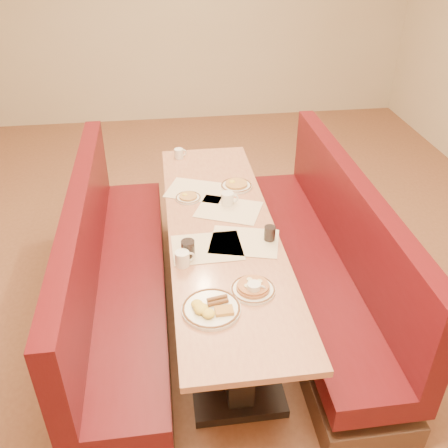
{
  "coord_description": "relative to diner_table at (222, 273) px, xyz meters",
  "views": [
    {
      "loc": [
        -0.35,
        -2.71,
        2.54
      ],
      "look_at": [
        0.0,
        -0.11,
        0.85
      ],
      "focal_mm": 40.0,
      "sensor_mm": 36.0,
      "label": 1
    }
  ],
  "objects": [
    {
      "name": "placemat_far_right",
      "position": [
        0.08,
        0.22,
        0.38
      ],
      "size": [
        0.52,
        0.46,
        0.0
      ],
      "primitive_type": "cube",
      "rotation": [
        0.0,
        0.0,
        -0.4
      ],
      "color": "#FFEFC7",
      "rests_on": "diner_table"
    },
    {
      "name": "extra_plate_mid",
      "position": [
        0.18,
        0.54,
        0.39
      ],
      "size": [
        0.23,
        0.23,
        0.05
      ],
      "rotation": [
        0.0,
        0.0,
        -0.08
      ],
      "color": "white",
      "rests_on": "diner_table"
    },
    {
      "name": "eggs_plate",
      "position": [
        -0.16,
        -0.78,
        0.39
      ],
      "size": [
        0.31,
        0.31,
        0.06
      ],
      "rotation": [
        0.0,
        0.0,
        0.02
      ],
      "color": "white",
      "rests_on": "diner_table"
    },
    {
      "name": "placemat_near_right",
      "position": [
        0.12,
        -0.18,
        0.38
      ],
      "size": [
        0.49,
        0.42,
        0.0
      ],
      "primitive_type": "cube",
      "rotation": [
        0.0,
        0.0,
        -0.26
      ],
      "color": "#FFEFC7",
      "rests_on": "diner_table"
    },
    {
      "name": "coffee_mug_a",
      "position": [
        0.09,
        -0.68,
        0.42
      ],
      "size": [
        0.1,
        0.07,
        0.08
      ],
      "rotation": [
        0.0,
        0.0,
        -0.14
      ],
      "color": "white",
      "rests_on": "diner_table"
    },
    {
      "name": "room_envelope",
      "position": [
        0.0,
        0.0,
        1.56
      ],
      "size": [
        6.04,
        8.04,
        2.82
      ],
      "color": "beige",
      "rests_on": "ground"
    },
    {
      "name": "booth_left",
      "position": [
        -0.73,
        0.0,
        -0.01
      ],
      "size": [
        0.55,
        2.5,
        1.05
      ],
      "color": "#4C3326",
      "rests_on": "ground"
    },
    {
      "name": "pancake_plate",
      "position": [
        0.09,
        -0.65,
        0.39
      ],
      "size": [
        0.25,
        0.25,
        0.06
      ],
      "rotation": [
        0.0,
        0.0,
        -0.07
      ],
      "color": "white",
      "rests_on": "diner_table"
    },
    {
      "name": "coffee_mug_b",
      "position": [
        -0.28,
        -0.36,
        0.42
      ],
      "size": [
        0.12,
        0.08,
        0.09
      ],
      "rotation": [
        0.0,
        0.0,
        0.25
      ],
      "color": "white",
      "rests_on": "diner_table"
    },
    {
      "name": "coffee_mug_d",
      "position": [
        -0.21,
        1.1,
        0.42
      ],
      "size": [
        0.11,
        0.08,
        0.08
      ],
      "rotation": [
        0.0,
        0.0,
        0.28
      ],
      "color": "white",
      "rests_on": "diner_table"
    },
    {
      "name": "coffee_mug_c",
      "position": [
        0.08,
        0.29,
        0.42
      ],
      "size": [
        0.12,
        0.09,
        0.09
      ],
      "rotation": [
        0.0,
        0.0,
        -0.01
      ],
      "color": "white",
      "rests_on": "diner_table"
    },
    {
      "name": "extra_plate_far",
      "position": [
        -0.19,
        0.41,
        0.39
      ],
      "size": [
        0.18,
        0.18,
        0.04
      ],
      "rotation": [
        0.0,
        0.0,
        0.08
      ],
      "color": "white",
      "rests_on": "diner_table"
    },
    {
      "name": "soda_tumbler_mid",
      "position": [
        0.28,
        -0.18,
        0.42
      ],
      "size": [
        0.07,
        0.07,
        0.1
      ],
      "color": "black",
      "rests_on": "diner_table"
    },
    {
      "name": "soda_tumbler_near",
      "position": [
        -0.24,
        -0.29,
        0.43
      ],
      "size": [
        0.08,
        0.08,
        0.11
      ],
      "color": "black",
      "rests_on": "diner_table"
    },
    {
      "name": "booth_right",
      "position": [
        0.73,
        0.0,
        -0.01
      ],
      "size": [
        0.55,
        2.5,
        1.05
      ],
      "color": "#4C3326",
      "rests_on": "ground"
    },
    {
      "name": "placemat_near_left",
      "position": [
        -0.12,
        -0.21,
        0.38
      ],
      "size": [
        0.43,
        0.33,
        0.0
      ],
      "primitive_type": "cube",
      "rotation": [
        0.0,
        0.0,
        0.02
      ],
      "color": "#FFEFC7",
      "rests_on": "diner_table"
    },
    {
      "name": "diner_table",
      "position": [
        0.0,
        0.0,
        0.0
      ],
      "size": [
        0.7,
        2.5,
        0.75
      ],
      "color": "black",
      "rests_on": "ground"
    },
    {
      "name": "placemat_far_left",
      "position": [
        -0.12,
        0.52,
        0.38
      ],
      "size": [
        0.51,
        0.45,
        0.0
      ],
      "primitive_type": "cube",
      "rotation": [
        0.0,
        0.0,
        -0.39
      ],
      "color": "#FFEFC7",
      "rests_on": "diner_table"
    },
    {
      "name": "ground",
      "position": [
        0.0,
        0.0,
        -0.37
      ],
      "size": [
        8.0,
        8.0,
        0.0
      ],
      "primitive_type": "plane",
      "color": "#9E6647",
      "rests_on": "ground"
    }
  ]
}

